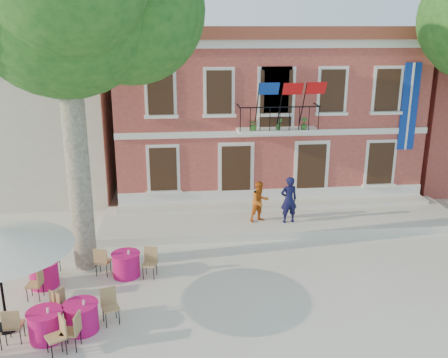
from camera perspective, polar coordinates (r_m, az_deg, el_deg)
ground at (r=15.82m, az=2.55°, el=-11.22°), size 90.00×90.00×0.00m
main_building at (r=24.40m, az=4.04°, el=8.26°), size 13.50×9.59×7.50m
neighbor_west at (r=26.23m, az=-22.19°, el=6.42°), size 9.40×9.40×6.40m
terrace at (r=20.02m, az=6.47°, el=-4.57°), size 14.00×3.40×0.30m
plane_tree_west at (r=15.42m, az=-17.93°, el=18.83°), size 5.65×5.65×11.09m
pedestrian_navy at (r=19.05m, az=7.42°, el=-2.36°), size 0.72×0.53×1.81m
pedestrian_orange at (r=19.07m, az=4.11°, el=-2.59°), size 0.95×0.86×1.59m
cafe_table_1 at (r=13.67m, az=-15.99°, el=-14.77°), size 1.85×1.76×0.95m
cafe_table_2 at (r=13.61m, az=-19.71°, el=-15.31°), size 1.64×1.87×0.95m
cafe_table_3 at (r=16.11m, az=-19.89°, el=-10.08°), size 0.90×1.95×0.95m
cafe_table_4 at (r=16.03m, az=-11.12°, el=-9.46°), size 1.97×0.90×0.95m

